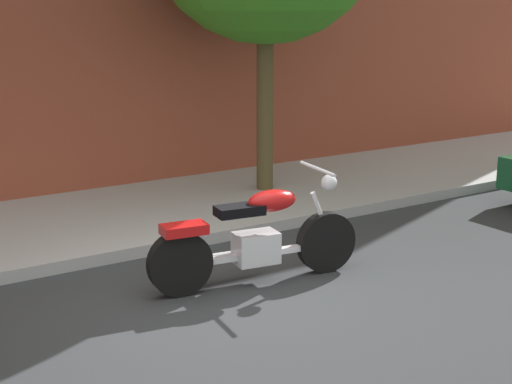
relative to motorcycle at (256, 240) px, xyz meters
The scene contains 3 objects.
ground_plane 0.78m from the motorcycle, 155.83° to the right, with size 60.00×60.00×0.00m, color #303335.
sidewalk 2.83m from the motorcycle, 101.91° to the left, with size 25.12×2.83×0.14m, color #A7A7A7.
motorcycle is the anchor object (origin of this frame).
Camera 1 is at (-3.48, -6.03, 2.85)m, focal length 54.55 mm.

